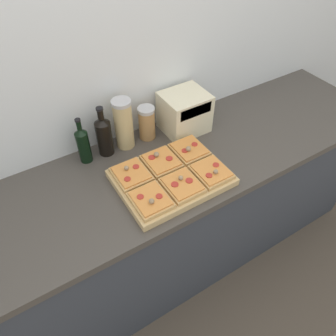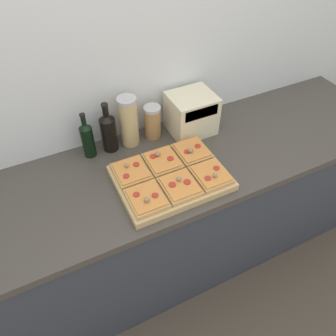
# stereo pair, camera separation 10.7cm
# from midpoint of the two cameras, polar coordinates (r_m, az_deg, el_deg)

# --- Properties ---
(ground_plane) EXTENTS (12.00, 12.00, 0.00)m
(ground_plane) POSITION_cam_midpoint_polar(r_m,az_deg,el_deg) (2.21, 3.18, -21.40)
(ground_plane) COLOR #4C4238
(wall_back) EXTENTS (6.00, 0.06, 2.50)m
(wall_back) POSITION_cam_midpoint_polar(r_m,az_deg,el_deg) (1.67, -8.64, 16.89)
(wall_back) COLOR silver
(wall_back) RESTS_ON ground_plane
(kitchen_counter) EXTENTS (2.63, 0.67, 0.89)m
(kitchen_counter) POSITION_cam_midpoint_polar(r_m,az_deg,el_deg) (1.96, -1.60, -8.73)
(kitchen_counter) COLOR #333842
(kitchen_counter) RESTS_ON ground_plane
(cutting_board) EXTENTS (0.50, 0.38, 0.04)m
(cutting_board) POSITION_cam_midpoint_polar(r_m,az_deg,el_deg) (1.53, -1.41, -1.76)
(cutting_board) COLOR tan
(cutting_board) RESTS_ON kitchen_counter
(pizza_slice_back_left) EXTENTS (0.15, 0.17, 0.05)m
(pizza_slice_back_left) POSITION_cam_midpoint_polar(r_m,az_deg,el_deg) (1.52, -8.45, -1.12)
(pizza_slice_back_left) COLOR tan
(pizza_slice_back_left) RESTS_ON cutting_board
(pizza_slice_back_center) EXTENTS (0.15, 0.17, 0.05)m
(pizza_slice_back_center) POSITION_cam_midpoint_polar(r_m,az_deg,el_deg) (1.56, -3.14, 1.12)
(pizza_slice_back_center) COLOR tan
(pizza_slice_back_center) RESTS_ON cutting_board
(pizza_slice_back_right) EXTENTS (0.15, 0.17, 0.05)m
(pizza_slice_back_right) POSITION_cam_midpoint_polar(r_m,az_deg,el_deg) (1.62, 1.85, 3.16)
(pizza_slice_back_right) COLOR tan
(pizza_slice_back_right) RESTS_ON cutting_board
(pizza_slice_front_left) EXTENTS (0.15, 0.17, 0.05)m
(pizza_slice_front_left) POSITION_cam_midpoint_polar(r_m,az_deg,el_deg) (1.40, -5.24, -5.65)
(pizza_slice_front_left) COLOR tan
(pizza_slice_front_left) RESTS_ON cutting_board
(pizza_slice_front_center) EXTENTS (0.15, 0.17, 0.05)m
(pizza_slice_front_center) POSITION_cam_midpoint_polar(r_m,az_deg,el_deg) (1.45, 0.39, -3.08)
(pizza_slice_front_center) COLOR tan
(pizza_slice_front_center) RESTS_ON cutting_board
(pizza_slice_front_right) EXTENTS (0.15, 0.17, 0.05)m
(pizza_slice_front_right) POSITION_cam_midpoint_polar(r_m,az_deg,el_deg) (1.52, 5.58, -0.71)
(pizza_slice_front_right) COLOR tan
(pizza_slice_front_right) RESTS_ON cutting_board
(olive_oil_bottle) EXTENTS (0.06, 0.06, 0.25)m
(olive_oil_bottle) POSITION_cam_midpoint_polar(r_m,az_deg,el_deg) (1.64, -16.37, 3.93)
(olive_oil_bottle) COLOR black
(olive_oil_bottle) RESTS_ON kitchen_counter
(wine_bottle) EXTENTS (0.08, 0.08, 0.27)m
(wine_bottle) POSITION_cam_midpoint_polar(r_m,az_deg,el_deg) (1.65, -12.91, 5.54)
(wine_bottle) COLOR black
(wine_bottle) RESTS_ON kitchen_counter
(grain_jar_tall) EXTENTS (0.10, 0.10, 0.27)m
(grain_jar_tall) POSITION_cam_midpoint_polar(r_m,az_deg,el_deg) (1.66, -9.59, 7.52)
(grain_jar_tall) COLOR tan
(grain_jar_tall) RESTS_ON kitchen_counter
(grain_jar_short) EXTENTS (0.09, 0.09, 0.18)m
(grain_jar_short) POSITION_cam_midpoint_polar(r_m,az_deg,el_deg) (1.73, -5.49, 7.78)
(grain_jar_short) COLOR #AD7F4C
(grain_jar_short) RESTS_ON kitchen_counter
(toaster_oven) EXTENTS (0.26, 0.21, 0.22)m
(toaster_oven) POSITION_cam_midpoint_polar(r_m,az_deg,el_deg) (1.77, 1.14, 9.63)
(toaster_oven) COLOR beige
(toaster_oven) RESTS_ON kitchen_counter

